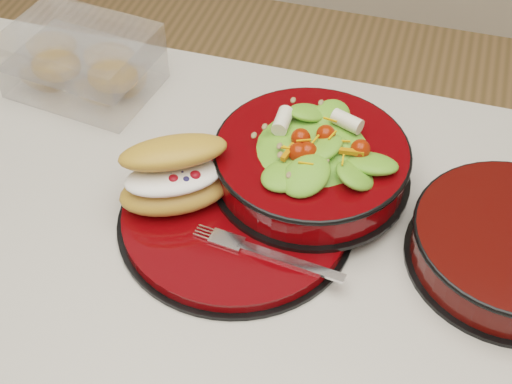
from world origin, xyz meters
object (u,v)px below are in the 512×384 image
(salad_bowl, at_px, (312,155))
(fork, at_px, (271,255))
(dinner_plate, at_px, (236,217))
(croissant, at_px, (175,175))
(pastry_box, at_px, (82,62))

(salad_bowl, relative_size, fork, 1.53)
(dinner_plate, bearing_deg, croissant, 178.98)
(dinner_plate, xyz_separation_m, salad_bowl, (0.07, 0.09, 0.05))
(dinner_plate, bearing_deg, fork, -42.19)
(salad_bowl, bearing_deg, dinner_plate, -130.11)
(fork, bearing_deg, dinner_plate, 54.27)
(croissant, bearing_deg, pastry_box, 108.45)
(fork, bearing_deg, croissant, 74.36)
(dinner_plate, distance_m, croissant, 0.09)
(salad_bowl, distance_m, pastry_box, 0.39)
(croissant, relative_size, pastry_box, 0.71)
(dinner_plate, distance_m, fork, 0.08)
(dinner_plate, height_order, croissant, croissant)
(fork, bearing_deg, salad_bowl, 1.49)
(salad_bowl, bearing_deg, croissant, -150.58)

